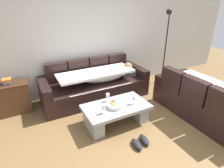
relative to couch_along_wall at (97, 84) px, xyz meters
The scene contains 14 objects.
ground_plane 1.66m from the couch_along_wall, 85.69° to the right, with size 14.00×14.00×0.00m, color brown.
back_wall 1.15m from the couch_along_wall, 76.86° to the left, with size 9.00×0.10×2.70m, color beige.
couch_along_wall is the anchor object (origin of this frame).
couch_near_window 2.33m from the couch_along_wall, 48.06° to the right, with size 0.92×2.00×0.88m.
coffee_table 1.12m from the couch_along_wall, 94.51° to the right, with size 1.20×0.68×0.38m.
fruit_bowl 1.16m from the couch_along_wall, 97.21° to the right, with size 0.28×0.28×0.10m.
wine_glass_near_left 1.31m from the couch_along_wall, 107.48° to the right, with size 0.07×0.07×0.17m.
wine_glass_near_right 1.24m from the couch_along_wall, 79.29° to the right, with size 0.07×0.07×0.17m.
wine_glass_far_back 0.93m from the couch_along_wall, 99.73° to the right, with size 0.07×0.07×0.17m.
open_magazine 1.09m from the couch_along_wall, 77.68° to the right, with size 0.28×0.21×0.01m, color white.
side_cabinet 1.81m from the couch_along_wall, behind, with size 0.72×0.44×0.64m.
book_stack_on_cabinet 1.85m from the couch_along_wall, behind, with size 0.17×0.21×0.11m.
floor_lamp 2.12m from the couch_along_wall, ahead, with size 0.33×0.31×1.95m.
pair_of_shoes 1.83m from the couch_along_wall, 90.50° to the right, with size 0.32×0.31×0.09m.
Camera 1 is at (-1.62, -2.01, 2.15)m, focal length 29.52 mm.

